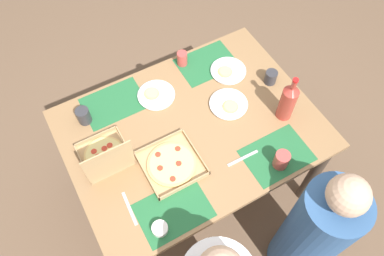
{
  "coord_description": "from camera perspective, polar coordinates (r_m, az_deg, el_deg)",
  "views": [
    {
      "loc": [
        0.55,
        0.99,
        2.61
      ],
      "look_at": [
        0.0,
        0.0,
        0.78
      ],
      "focal_mm": 35.34,
      "sensor_mm": 36.0,
      "label": 1
    }
  ],
  "objects": [
    {
      "name": "plate_near_left",
      "position": [
        2.28,
        -5.48,
        4.97
      ],
      "size": [
        0.23,
        0.23,
        0.03
      ],
      "color": "white",
      "rests_on": "dining_table"
    },
    {
      "name": "fork_by_near_right",
      "position": [
        1.97,
        -9.41,
        -11.88
      ],
      "size": [
        0.03,
        0.19,
        0.0
      ],
      "primitive_type": "cube",
      "rotation": [
        0.0,
        0.0,
        1.51
      ],
      "color": "#B7B7BC",
      "rests_on": "dining_table"
    },
    {
      "name": "cup_clear_left",
      "position": [
        2.36,
        11.81,
        7.52
      ],
      "size": [
        0.07,
        0.07,
        0.09
      ],
      "primitive_type": "cylinder",
      "color": "#333338",
      "rests_on": "dining_table"
    },
    {
      "name": "ground_plane",
      "position": [
        2.84,
        -0.0,
        -8.26
      ],
      "size": [
        6.0,
        6.0,
        0.0
      ],
      "primitive_type": "plane",
      "color": "brown"
    },
    {
      "name": "placemat_near_left",
      "position": [
        2.45,
        2.22,
        9.77
      ],
      "size": [
        0.36,
        0.26,
        0.0
      ],
      "primitive_type": "cube",
      "color": "#236638",
      "rests_on": "dining_table"
    },
    {
      "name": "soda_bottle",
      "position": [
        2.16,
        14.27,
        3.92
      ],
      "size": [
        0.09,
        0.09,
        0.32
      ],
      "color": "#B2382D",
      "rests_on": "dining_table"
    },
    {
      "name": "fork_by_far_left",
      "position": [
        2.07,
        7.67,
        -4.54
      ],
      "size": [
        0.19,
        0.02,
        0.0
      ],
      "primitive_type": "cube",
      "rotation": [
        0.0,
        0.0,
        6.26
      ],
      "color": "#B7B7BC",
      "rests_on": "dining_table"
    },
    {
      "name": "placemat_far_left",
      "position": [
        2.12,
        12.7,
        -4.0
      ],
      "size": [
        0.36,
        0.26,
        0.0
      ],
      "primitive_type": "cube",
      "color": "#236638",
      "rests_on": "dining_table"
    },
    {
      "name": "pizza_box_corner_right",
      "position": [
        2.03,
        -3.09,
        -5.47
      ],
      "size": [
        0.3,
        0.3,
        0.04
      ],
      "color": "tan",
      "rests_on": "dining_table"
    },
    {
      "name": "condiment_bowl",
      "position": [
        1.9,
        -4.86,
        -14.9
      ],
      "size": [
        0.08,
        0.08,
        0.04
      ],
      "primitive_type": "cylinder",
      "color": "white",
      "rests_on": "dining_table"
    },
    {
      "name": "dining_table",
      "position": [
        2.25,
        -0.0,
        -1.48
      ],
      "size": [
        1.42,
        1.06,
        0.78
      ],
      "color": "#3F3328",
      "rests_on": "ground_plane"
    },
    {
      "name": "pizza_box_corner_left",
      "position": [
        2.06,
        -12.9,
        -4.17
      ],
      "size": [
        0.25,
        0.28,
        0.29
      ],
      "color": "tan",
      "rests_on": "dining_table"
    },
    {
      "name": "placemat_far_right",
      "position": [
        1.94,
        -2.82,
        -12.31
      ],
      "size": [
        0.36,
        0.26,
        0.0
      ],
      "primitive_type": "cube",
      "color": "#236638",
      "rests_on": "dining_table"
    },
    {
      "name": "cup_red",
      "position": [
        2.05,
        13.35,
        -4.71
      ],
      "size": [
        0.08,
        0.08,
        0.1
      ],
      "primitive_type": "cylinder",
      "color": "#BF4742",
      "rests_on": "dining_table"
    },
    {
      "name": "placemat_near_right",
      "position": [
        2.3,
        -11.69,
        3.71
      ],
      "size": [
        0.36,
        0.26,
        0.0
      ],
      "primitive_type": "cube",
      "color": "#236638",
      "rests_on": "dining_table"
    },
    {
      "name": "cup_clear_right",
      "position": [
        2.23,
        -16.04,
        1.79
      ],
      "size": [
        0.08,
        0.08,
        0.1
      ],
      "primitive_type": "cylinder",
      "color": "#333338",
      "rests_on": "dining_table"
    },
    {
      "name": "plate_far_right",
      "position": [
        2.4,
        5.44,
        8.55
      ],
      "size": [
        0.22,
        0.22,
        0.03
      ],
      "color": "white",
      "rests_on": "dining_table"
    },
    {
      "name": "plate_middle",
      "position": [
        2.24,
        5.56,
        3.55
      ],
      "size": [
        0.23,
        0.23,
        0.03
      ],
      "color": "white",
      "rests_on": "dining_table"
    },
    {
      "name": "cup_dark",
      "position": [
        2.41,
        -1.49,
        10.43
      ],
      "size": [
        0.07,
        0.07,
        0.09
      ],
      "primitive_type": "cylinder",
      "color": "#BF4742",
      "rests_on": "dining_table"
    },
    {
      "name": "diner_left_seat",
      "position": [
        2.26,
        17.73,
        -14.87
      ],
      "size": [
        0.32,
        0.32,
        1.19
      ],
      "color": "#33598C",
      "rests_on": "ground_plane"
    }
  ]
}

